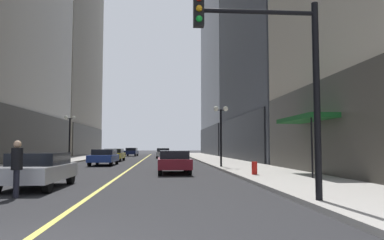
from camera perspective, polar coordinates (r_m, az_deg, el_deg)
name	(u,v)px	position (r m, az deg, el deg)	size (l,w,h in m)	color
ground_plane	(142,161)	(41.03, -7.75, -6.22)	(200.00, 200.00, 0.00)	#262628
sidewalk_left	(64,160)	(42.29, -19.04, -5.87)	(4.50, 78.00, 0.15)	#ADA8A0
sidewalk_right	(217,160)	(41.40, 3.79, -6.13)	(4.50, 78.00, 0.15)	#ADA8A0
lane_centre_stripe	(142,161)	(41.03, -7.75, -6.22)	(0.16, 70.00, 0.01)	#E5D64C
storefront_awning_right	(306,119)	(20.10, 17.17, 0.15)	(1.60, 5.00, 3.12)	#144C1E
car_silver	(38,169)	(15.21, -22.57, -6.96)	(1.98, 4.31, 1.32)	#B7B7BC
car_maroon	(174,161)	(21.65, -2.82, -6.31)	(1.86, 4.56, 1.32)	maroon
car_blue	(104,157)	(31.71, -13.37, -5.49)	(1.98, 4.80, 1.32)	navy
car_yellow	(114,154)	(40.21, -11.89, -5.19)	(1.99, 4.45, 1.32)	yellow
car_white	(163,153)	(49.29, -4.45, -5.04)	(1.87, 4.44, 1.32)	silver
car_navy	(132,152)	(60.31, -9.29, -4.82)	(2.03, 4.46, 1.32)	#141E4C
pedestrian_in_black_coat	(17,164)	(12.65, -25.35, -6.16)	(0.47, 0.47, 1.75)	black
traffic_light_near_right	(278,65)	(10.32, 13.13, 8.19)	(3.43, 0.35, 5.65)	black
street_lamp_left_far	(70,128)	(36.45, -18.29, -1.21)	(1.06, 0.36, 4.43)	black
street_lamp_right_mid	(221,123)	(26.44, 4.47, -0.40)	(1.06, 0.36, 4.43)	black
fire_hydrant_right	(254,169)	(19.12, 9.59, -7.52)	(0.28, 0.28, 0.80)	red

